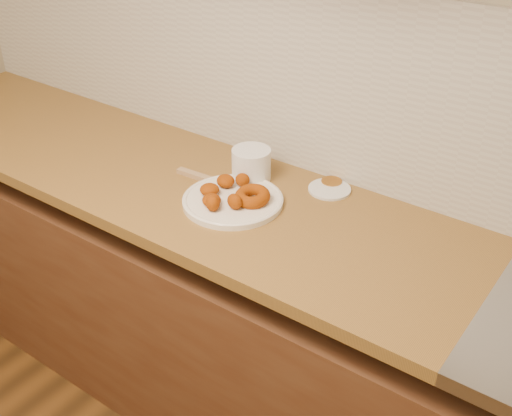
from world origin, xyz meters
name	(u,v)px	position (x,y,z in m)	size (l,w,h in m)	color
wall_back	(378,43)	(0.00, 2.00, 1.35)	(4.00, 0.02, 2.70)	tan
base_cabinet	(304,361)	(0.00, 1.69, 0.39)	(3.60, 0.60, 0.77)	brown
butcher_block	(145,170)	(-0.65, 1.69, 0.88)	(2.30, 0.62, 0.04)	olive
backsplash	(371,96)	(0.00, 1.99, 1.20)	(3.60, 0.02, 0.60)	#B8B5A5
donut_plate	(233,201)	(-0.26, 1.67, 0.91)	(0.30, 0.30, 0.02)	white
ring_donut	(252,196)	(-0.21, 1.69, 0.94)	(0.11, 0.11, 0.04)	#933606
fried_dough_chunks	(222,192)	(-0.29, 1.65, 0.94)	(0.18, 0.22, 0.05)	#933606
plastic_tub	(251,165)	(-0.31, 1.82, 0.95)	(0.12, 0.12, 0.10)	white
tub_lid	(330,189)	(-0.07, 1.91, 0.90)	(0.13, 0.13, 0.01)	silver
brass_jar_lid	(332,182)	(-0.08, 1.95, 0.91)	(0.07, 0.07, 0.01)	#AC6F28
wooden_utensil	(203,178)	(-0.43, 1.73, 0.91)	(0.20, 0.02, 0.02)	#9F7C54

